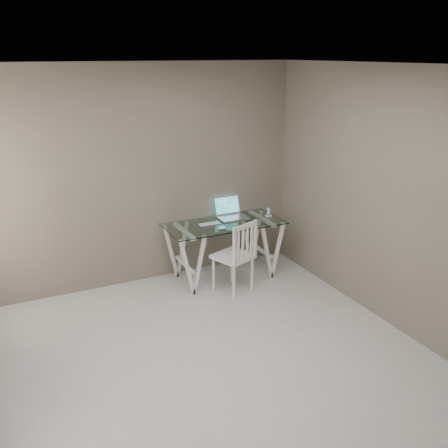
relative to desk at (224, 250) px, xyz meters
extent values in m
plane|color=#AEABA7|center=(-0.90, -1.85, -0.38)|extent=(4.50, 4.50, 0.00)
cube|color=white|center=(-0.90, -1.85, 2.32)|extent=(4.00, 4.50, 0.02)
cube|color=#6B5F54|center=(-0.90, 0.40, 0.97)|extent=(4.00, 0.02, 2.70)
cube|color=#6B5F54|center=(-0.90, -4.10, 0.97)|extent=(4.00, 0.02, 2.70)
cube|color=#6B5F54|center=(1.10, -1.85, 0.97)|extent=(0.02, 4.50, 2.70)
cube|color=silver|center=(0.00, 0.00, 0.36)|extent=(1.50, 0.70, 0.01)
cube|color=silver|center=(-0.55, 0.00, -0.02)|extent=(0.24, 0.62, 0.72)
cube|color=silver|center=(0.55, 0.00, -0.02)|extent=(0.24, 0.62, 0.72)
cube|color=white|center=(-0.07, -0.38, 0.06)|extent=(0.54, 0.54, 0.04)
cylinder|color=white|center=(-0.16, -0.59, -0.17)|extent=(0.04, 0.04, 0.43)
cylinder|color=white|center=(0.15, -0.47, -0.17)|extent=(0.04, 0.04, 0.43)
cylinder|color=white|center=(-0.29, -0.28, -0.17)|extent=(0.04, 0.04, 0.43)
cylinder|color=white|center=(0.03, -0.16, -0.17)|extent=(0.04, 0.04, 0.43)
cube|color=white|center=(0.00, -0.56, 0.29)|extent=(0.40, 0.18, 0.46)
cube|color=silver|center=(0.18, 0.13, 0.37)|extent=(0.37, 0.26, 0.02)
cube|color=#19D899|center=(0.18, 0.30, 0.50)|extent=(0.37, 0.09, 0.24)
cube|color=silver|center=(-0.19, 0.04, 0.37)|extent=(0.28, 0.12, 0.01)
ellipsoid|color=white|center=(-0.12, -0.19, 0.38)|extent=(0.11, 0.07, 0.04)
cube|color=white|center=(0.65, 0.00, 0.37)|extent=(0.07, 0.07, 0.02)
cube|color=black|center=(0.65, 0.01, 0.43)|extent=(0.06, 0.03, 0.11)
camera|label=1|loc=(-2.61, -5.36, 2.41)|focal=40.00mm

